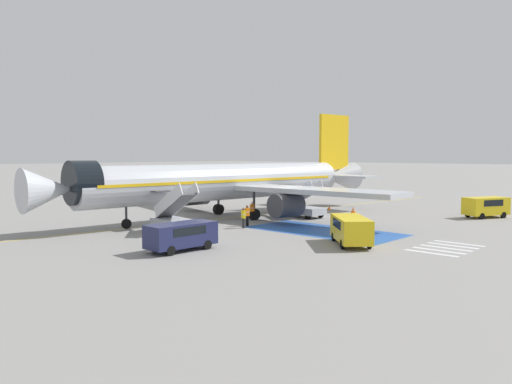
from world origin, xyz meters
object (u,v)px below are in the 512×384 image
Objects in this scene: boarding_stairs_forward at (176,220)px; ground_crew_1 at (252,210)px; fuel_tanker at (159,187)px; service_van_2 at (486,205)px; boarding_stairs_aft at (302,207)px; traffic_cone_1 at (329,208)px; service_van_1 at (181,234)px; ground_crew_2 at (243,216)px; traffic_cone_0 at (353,210)px; ground_crew_0 at (247,214)px; service_van_0 at (351,228)px; airliner at (229,182)px.

boarding_stairs_forward reaches higher than ground_crew_1.
fuel_tanker is 43.09m from service_van_2.
boarding_stairs_aft reaches higher than traffic_cone_1.
ground_crew_2 is at bearing -65.97° from service_van_1.
boarding_stairs_aft is at bearing 67.76° from service_van_2.
service_van_1 reaches higher than traffic_cone_0.
ground_crew_2 is (-12.47, -29.06, -0.68)m from fuel_tanker.
ground_crew_0 is at bearing 43.32° from ground_crew_1.
service_van_0 is 1.01× the size of service_van_2.
fuel_tanker reaches higher than service_van_1.
ground_crew_2 is 15.94m from traffic_cone_0.
airliner is at bearing 164.57° from traffic_cone_1.
ground_crew_0 is at bearing 83.79° from service_van_2.
service_van_0 reaches higher than ground_crew_2.
airliner is 79.67× the size of traffic_cone_1.
boarding_stairs_aft is 7.77× the size of traffic_cone_0.
airliner is 21.98× the size of ground_crew_1.
service_van_1 reaches higher than ground_crew_2.
traffic_cone_1 is at bearing -67.35° from ground_crew_2.
boarding_stairs_forward reaches higher than ground_crew_2.
traffic_cone_1 is (0.93, 3.79, -0.10)m from traffic_cone_0.
traffic_cone_0 is at bearing -1.88° from ground_crew_0.
airliner reaches higher than boarding_stairs_forward.
ground_crew_1 is (9.50, 0.23, 0.03)m from boarding_stairs_forward.
service_van_0 is at bearing -14.36° from fuel_tanker.
ground_crew_1 is 3.63× the size of traffic_cone_1.
boarding_stairs_aft is (5.50, -4.97, -2.65)m from airliner.
service_van_0 is 11.89m from service_van_1.
service_van_2 is 23.69m from ground_crew_1.
traffic_cone_0 is (14.78, -1.82, -0.75)m from ground_crew_0.
service_van_1 reaches higher than ground_crew_1.
boarding_stairs_aft is at bearing 95.22° from service_van_0.
service_van_0 is at bearing 77.89° from ground_crew_1.
ground_crew_0 is (11.16, 4.59, -0.03)m from service_van_1.
boarding_stairs_forward is 0.60× the size of fuel_tanker.
service_van_2 reaches higher than service_van_0.
service_van_1 is at bearing 131.40° from airliner.
boarding_stairs_forward is at bearing -33.24° from service_van_1.
fuel_tanker is at bearing -13.58° from airliner.
ground_crew_0 is 15.85m from traffic_cone_1.
boarding_stairs_forward is at bearing 8.08° from ground_crew_1.
service_van_0 is 22.13m from traffic_cone_1.
traffic_cone_0 is 3.90m from traffic_cone_1.
service_van_2 reaches higher than traffic_cone_0.
airliner is 10.35m from boarding_stairs_forward.
boarding_stairs_forward is 3.04× the size of ground_crew_2.
airliner is at bearing 148.14° from traffic_cone_0.
ground_crew_2 is at bearing 151.53° from airliner.
boarding_stairs_forward is 14.62m from service_van_0.
ground_crew_0 is at bearing 172.98° from traffic_cone_0.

